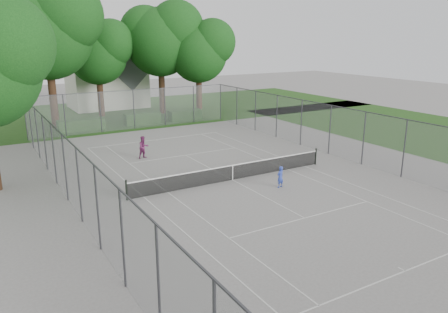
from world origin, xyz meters
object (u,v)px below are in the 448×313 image
woman_player (144,147)px  girl_player (280,177)px  tennis_net (233,172)px  house (106,71)px

woman_player → girl_player: bearing=-76.0°
girl_player → woman_player: (-4.43, 9.56, 0.17)m
tennis_net → girl_player: bearing=-55.8°
house → woman_player: 24.07m
tennis_net → woman_player: size_ratio=8.27×
tennis_net → girl_player: girl_player is taller
tennis_net → house: bearing=87.2°
house → girl_player: 33.19m
girl_player → tennis_net: bearing=-67.0°
house → woman_player: size_ratio=6.63×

